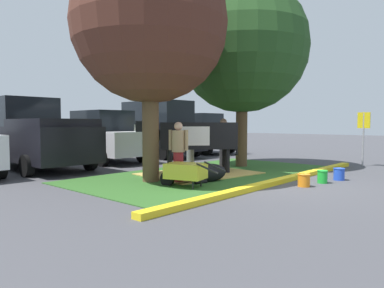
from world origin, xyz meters
TOP-DOWN VIEW (x-y plane):
  - ground_plane at (0.00, 0.00)m, footprint 80.00×80.00m
  - grass_island at (0.25, 2.38)m, footprint 8.35×4.34m
  - curb_yellow at (0.25, 0.06)m, footprint 9.55×0.24m
  - hay_bedding at (-0.06, 2.58)m, footprint 3.51×2.84m
  - shade_tree_left at (-1.91, 2.66)m, footprint 3.98×3.98m
  - shade_tree_right at (2.41, 2.75)m, footprint 4.55×4.55m
  - cow_holstein at (0.03, 2.85)m, footprint 2.56×2.39m
  - calf_lying at (-0.97, 1.54)m, footprint 1.33×0.76m
  - person_handler at (0.99, 3.89)m, footprint 0.36×0.44m
  - person_visitor_near at (-1.54, 2.02)m, footprint 0.34×0.50m
  - person_visitor_far at (1.61, 2.95)m, footprint 0.34×0.53m
  - wheelbarrow at (-1.93, 1.44)m, footprint 0.89×1.61m
  - parking_sign at (5.40, -0.40)m, footprint 0.11×0.44m
  - bucket_orange at (0.08, -0.62)m, footprint 0.31×0.31m
  - bucket_green at (0.88, -0.75)m, footprint 0.27×0.27m
  - bucket_blue at (1.65, -0.90)m, footprint 0.31×0.31m
  - pickup_truck_black at (-2.64, 7.73)m, footprint 2.36×5.47m
  - sedan_red at (0.09, 7.81)m, footprint 2.14×4.46m
  - suv_black at (3.08, 7.85)m, footprint 2.24×4.66m
  - sedan_silver at (5.81, 7.76)m, footprint 2.14×4.46m

SIDE VIEW (x-z plane):
  - ground_plane at x=0.00m, z-range 0.00..0.00m
  - grass_island at x=0.25m, z-range 0.00..0.02m
  - hay_bedding at x=-0.06m, z-range 0.01..0.04m
  - curb_yellow at x=0.25m, z-range 0.00..0.12m
  - bucket_orange at x=0.08m, z-range 0.01..0.32m
  - bucket_blue at x=1.65m, z-range 0.01..0.33m
  - bucket_green at x=0.88m, z-range 0.01..0.34m
  - calf_lying at x=-0.97m, z-range 0.00..0.48m
  - wheelbarrow at x=-1.93m, z-range 0.07..0.70m
  - person_handler at x=0.99m, z-range 0.05..1.56m
  - person_visitor_near at x=-1.54m, z-range 0.05..1.62m
  - person_visitor_far at x=1.61m, z-range 0.07..1.75m
  - sedan_red at x=0.09m, z-range -0.03..1.99m
  - sedan_silver at x=5.81m, z-range -0.03..1.99m
  - pickup_truck_black at x=-2.64m, z-range -0.10..2.32m
  - cow_holstein at x=0.03m, z-range 0.34..1.93m
  - suv_black at x=3.08m, z-range 0.01..2.53m
  - parking_sign at x=5.40m, z-range 0.39..2.31m
  - shade_tree_left at x=-1.91m, z-range 1.00..7.02m
  - shade_tree_right at x=2.41m, z-range 0.94..7.38m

